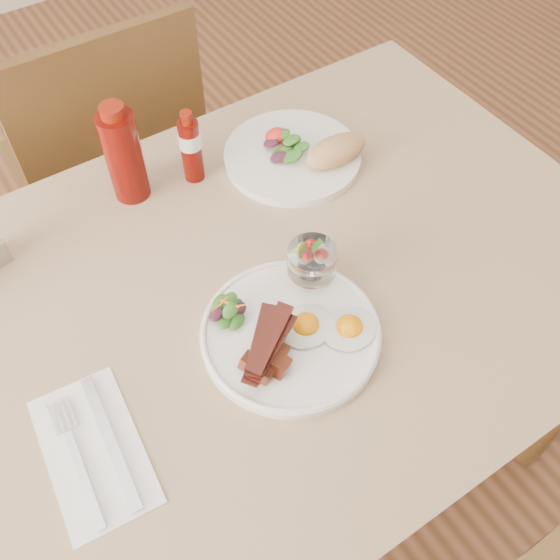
{
  "coord_description": "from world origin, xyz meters",
  "views": [
    {
      "loc": [
        -0.29,
        -0.53,
        1.58
      ],
      "look_at": [
        0.03,
        -0.05,
        0.82
      ],
      "focal_mm": 40.0,
      "sensor_mm": 36.0,
      "label": 1
    }
  ],
  "objects": [
    {
      "name": "hot_sauce_bottle",
      "position": [
        0.06,
        0.29,
        0.82
      ],
      "size": [
        0.05,
        0.05,
        0.15
      ],
      "rotation": [
        0.0,
        0.0,
        -0.15
      ],
      "color": "#580905",
      "rests_on": "table"
    },
    {
      "name": "napkin_cutlery",
      "position": [
        -0.32,
        -0.12,
        0.75
      ],
      "size": [
        0.14,
        0.24,
        0.01
      ],
      "rotation": [
        0.0,
        0.0,
        -0.09
      ],
      "color": "white",
      "rests_on": "table"
    },
    {
      "name": "ketchup_bottle",
      "position": [
        -0.06,
        0.31,
        0.84
      ],
      "size": [
        0.08,
        0.08,
        0.2
      ],
      "rotation": [
        0.0,
        0.0,
        -0.29
      ],
      "color": "#580905",
      "rests_on": "table"
    },
    {
      "name": "bacon_potato_pile",
      "position": [
        -0.05,
        -0.13,
        0.8
      ],
      "size": [
        0.12,
        0.1,
        0.06
      ],
      "rotation": [
        0.0,
        0.0,
        0.2
      ],
      "color": "maroon",
      "rests_on": "main_plate"
    },
    {
      "name": "main_plate",
      "position": [
        0.01,
        -0.11,
        0.76
      ],
      "size": [
        0.28,
        0.28,
        0.02
      ],
      "primitive_type": "cylinder",
      "color": "white",
      "rests_on": "table"
    },
    {
      "name": "second_plate",
      "position": [
        0.25,
        0.21,
        0.77
      ],
      "size": [
        0.27,
        0.27,
        0.07
      ],
      "rotation": [
        0.0,
        0.0,
        -0.38
      ],
      "color": "white",
      "rests_on": "table"
    },
    {
      "name": "fruit_cup",
      "position": [
        0.09,
        -0.04,
        0.81
      ],
      "size": [
        0.08,
        0.08,
        0.08
      ],
      "rotation": [
        0.0,
        0.0,
        -0.1
      ],
      "color": "white",
      "rests_on": "main_plate"
    },
    {
      "name": "side_salad",
      "position": [
        -0.06,
        -0.04,
        0.78
      ],
      "size": [
        0.07,
        0.06,
        0.04
      ],
      "rotation": [
        0.0,
        0.0,
        -0.09
      ],
      "color": "#1E5316",
      "rests_on": "main_plate"
    },
    {
      "name": "fried_eggs",
      "position": [
        0.06,
        -0.14,
        0.77
      ],
      "size": [
        0.14,
        0.12,
        0.02
      ],
      "rotation": [
        0.0,
        0.0,
        -0.01
      ],
      "color": "silver",
      "rests_on": "main_plate"
    },
    {
      "name": "table",
      "position": [
        0.0,
        0.0,
        0.66
      ],
      "size": [
        1.33,
        0.88,
        0.75
      ],
      "color": "brown",
      "rests_on": "ground"
    },
    {
      "name": "chair_far",
      "position": [
        0.0,
        0.66,
        0.52
      ],
      "size": [
        0.42,
        0.42,
        0.93
      ],
      "color": "brown",
      "rests_on": "ground"
    }
  ]
}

